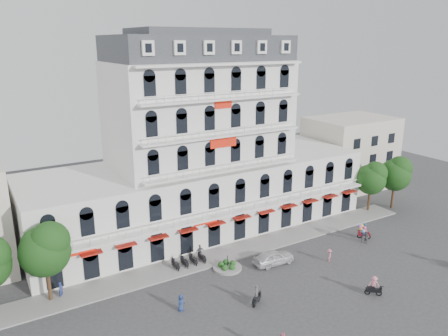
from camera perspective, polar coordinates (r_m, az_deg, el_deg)
ground at (r=47.04m, az=7.63°, el=-15.05°), size 120.00×120.00×0.00m
sidewalk at (r=53.37m, az=1.54°, el=-10.77°), size 53.00×4.00×0.16m
main_building at (r=57.17m, az=-3.22°, el=1.67°), size 45.00×15.00×25.80m
flank_building_east at (r=77.69m, az=16.08°, el=1.96°), size 14.00×10.00×12.00m
traffic_island at (r=49.64m, az=0.44°, el=-12.75°), size 3.20×3.20×1.60m
parked_scooter_row at (r=50.51m, az=-4.58°, el=-12.59°), size 4.40×1.80×1.10m
tree_west_inner at (r=44.86m, az=-22.34°, el=-9.61°), size 4.76×4.76×8.25m
tree_east_inner at (r=67.20m, az=18.70°, el=-1.16°), size 4.40×4.37×7.57m
tree_east_outer at (r=69.54m, az=21.50°, el=-0.58°), size 4.65×4.65×8.05m
parked_car at (r=50.66m, az=6.50°, el=-11.51°), size 4.94×2.25×1.64m
rider_west at (r=43.52m, az=4.29°, el=-16.31°), size 1.51×1.09×2.10m
rider_east at (r=58.99m, az=17.87°, el=-7.83°), size 1.34×1.27×2.12m
rider_center at (r=47.07m, az=19.00°, el=-14.28°), size 1.35×1.26×2.11m
pedestrian_left at (r=42.82m, az=-5.66°, el=-17.10°), size 0.97×0.84×1.68m
pedestrian_mid at (r=51.34m, az=-3.16°, el=-10.91°), size 1.10×0.51×1.83m
pedestrian_right at (r=52.23m, az=13.57°, el=-11.04°), size 1.15×1.07×1.55m
pedestrian_far at (r=47.19m, az=-20.53°, el=-14.70°), size 0.70×0.75×1.73m
balloon_vendor at (r=57.59m, az=17.90°, el=-8.19°), size 1.30×1.24×2.45m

